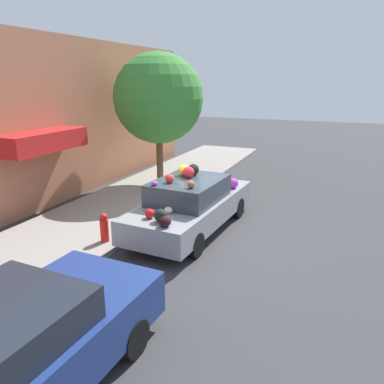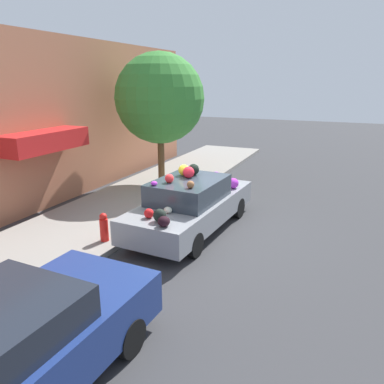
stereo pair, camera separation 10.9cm
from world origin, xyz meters
The scene contains 7 objects.
ground_plane centered at (0.00, 0.00, 0.00)m, with size 60.00×60.00×0.00m, color #38383A.
sidewalk_curb centered at (0.00, 2.70, 0.07)m, with size 24.00×3.20×0.13m.
building_facade centered at (-0.02, 4.92, 2.57)m, with size 18.00×1.20×5.18m.
street_tree centered at (3.36, 2.70, 3.21)m, with size 3.15×3.15×4.66m.
fire_hydrant centered at (-1.78, 1.52, 0.48)m, with size 0.20×0.20×0.70m.
art_car centered at (-0.04, 0.01, 0.74)m, with size 4.67×1.98×1.72m.
parked_car_plain centered at (-6.02, -0.20, 0.73)m, with size 4.25×1.97×1.41m.
Camera 2 is at (-8.53, -3.71, 3.83)m, focal length 35.00 mm.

